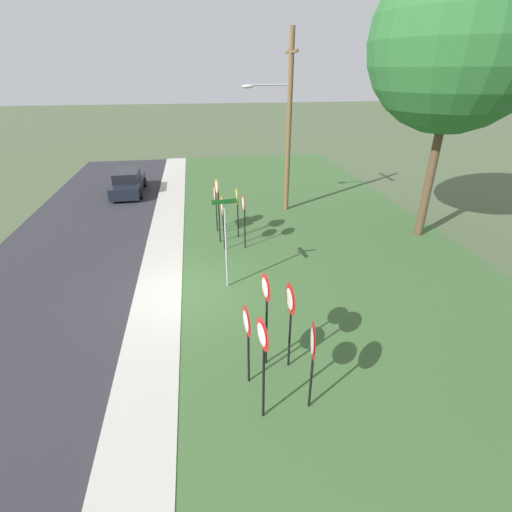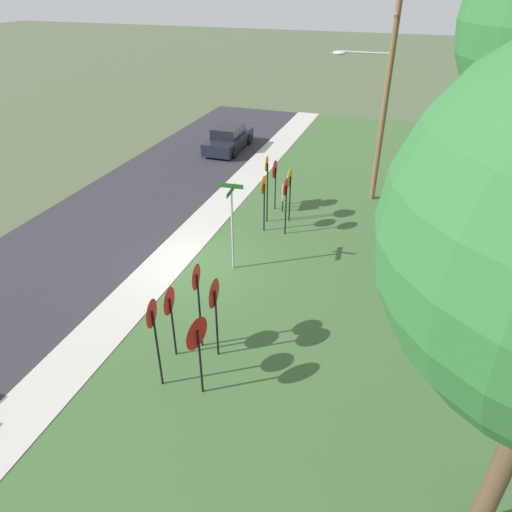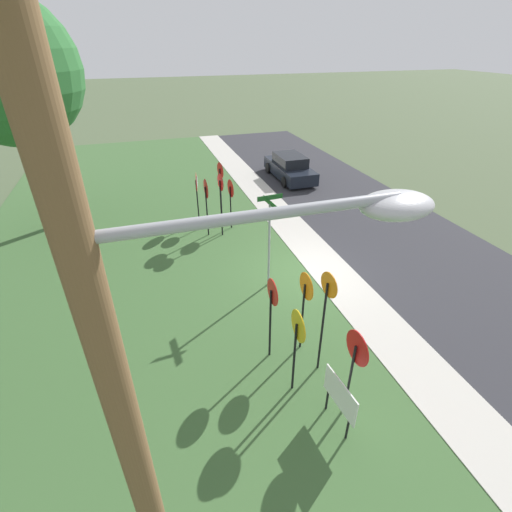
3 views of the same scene
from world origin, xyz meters
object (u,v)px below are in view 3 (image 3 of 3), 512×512
stop_sign_near_right (355,357)px  oak_tree_right (5,70)px  stop_sign_far_center (272,303)px  yield_sign_far_left (221,177)px  stop_sign_near_left (326,305)px  stop_sign_far_left (297,335)px  yield_sign_near_left (207,194)px  stop_sign_far_right (305,296)px  parked_sedan_distant (290,168)px  utility_pole (148,415)px  notice_board (340,397)px  street_name_post (269,235)px  yield_sign_far_right (231,193)px  yield_sign_near_right (221,190)px  yield_sign_center (197,186)px

stop_sign_near_right → oak_tree_right: (12.16, 7.63, 4.57)m
stop_sign_far_center → yield_sign_far_left: bearing=-5.6°
yield_sign_far_left → stop_sign_near_right: bearing=171.5°
yield_sign_far_left → stop_sign_near_left: bearing=171.4°
stop_sign_far_left → yield_sign_far_left: (9.89, -0.61, 0.29)m
yield_sign_near_left → oak_tree_right: bearing=63.1°
stop_sign_far_left → stop_sign_far_right: size_ratio=0.98×
stop_sign_near_left → parked_sedan_distant: 14.80m
utility_pole → stop_sign_far_left: bearing=-40.3°
notice_board → street_name_post: bearing=-8.5°
stop_sign_near_left → stop_sign_near_right: stop_sign_near_left is taller
oak_tree_right → stop_sign_far_right: bearing=-143.5°
stop_sign_near_right → street_name_post: (5.11, 0.05, 0.28)m
stop_sign_near_right → stop_sign_far_center: 2.32m
yield_sign_far_left → yield_sign_far_right: 1.14m
stop_sign_far_right → yield_sign_far_right: size_ratio=1.07×
yield_sign_near_right → yield_sign_far_left: 1.67m
yield_sign_near_left → yield_sign_near_right: 0.61m
yield_sign_near_right → yield_sign_far_left: size_ratio=1.02×
stop_sign_far_right → stop_sign_far_left: bearing=147.4°
stop_sign_near_right → oak_tree_right: oak_tree_right is taller
oak_tree_right → parked_sedan_distant: bearing=-76.3°
yield_sign_far_left → parked_sedan_distant: size_ratio=0.59×
yield_sign_far_left → yield_sign_far_right: bearing=178.9°
stop_sign_far_right → notice_board: size_ratio=1.87×
yield_sign_near_left → street_name_post: 4.38m
yield_sign_center → street_name_post: (-5.58, -1.31, 0.18)m
yield_sign_far_left → oak_tree_right: 8.60m
notice_board → stop_sign_far_left: bearing=19.0°
stop_sign_near_left → yield_sign_near_left: stop_sign_near_left is taller
yield_sign_far_left → street_name_post: bearing=172.3°
stop_sign_far_center → yield_sign_near_right: bearing=-3.9°
stop_sign_near_right → yield_sign_near_left: 9.41m
stop_sign_near_right → street_name_post: street_name_post is taller
yield_sign_far_left → oak_tree_right: (1.37, 7.35, 4.24)m
yield_sign_near_right → stop_sign_near_right: bearing=177.0°
stop_sign_far_right → parked_sedan_distant: 14.06m
yield_sign_far_left → parked_sedan_distant: 6.88m
yield_sign_far_right → oak_tree_right: 9.14m
stop_sign_far_center → utility_pole: 6.14m
stop_sign_far_left → yield_sign_center: size_ratio=0.99×
stop_sign_far_center → stop_sign_near_left: bearing=-128.6°
stop_sign_far_right → oak_tree_right: (10.07, 7.46, 4.50)m
stop_sign_far_center → yield_sign_far_right: (7.64, -0.94, -0.08)m
stop_sign_near_left → yield_sign_far_left: stop_sign_near_left is taller
stop_sign_near_left → yield_sign_far_right: stop_sign_near_left is taller
stop_sign_far_left → yield_sign_near_right: bearing=-1.0°
stop_sign_far_left → stop_sign_far_right: (1.20, -0.72, 0.04)m
street_name_post → utility_pole: (-7.64, 3.76, 2.79)m
stop_sign_far_left → stop_sign_far_right: bearing=-30.5°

